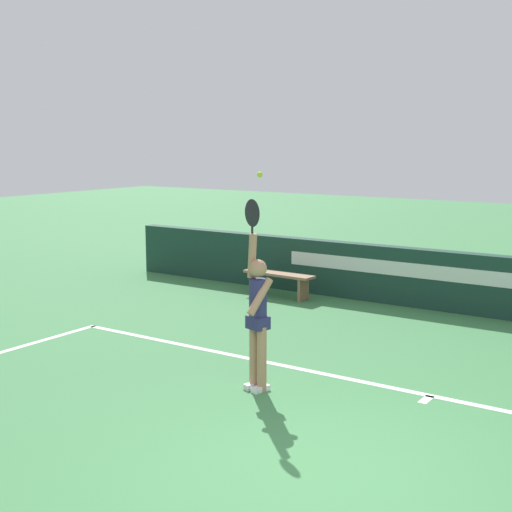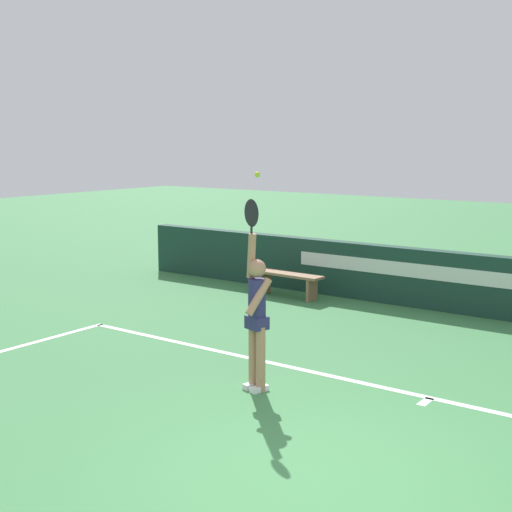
% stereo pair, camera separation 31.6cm
% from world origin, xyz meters
% --- Properties ---
extents(ground_plane, '(60.00, 60.00, 0.00)m').
position_xyz_m(ground_plane, '(0.00, 0.00, 0.00)').
color(ground_plane, '#3D7E47').
extents(court_lines, '(11.87, 5.78, 0.00)m').
position_xyz_m(court_lines, '(0.00, -0.28, 0.00)').
color(court_lines, white).
rests_on(court_lines, ground).
extents(tennis_player, '(0.44, 0.42, 2.38)m').
position_xyz_m(tennis_player, '(-1.88, 1.55, 0.98)').
color(tennis_player, '#AA7B5C').
rests_on(tennis_player, ground).
extents(tennis_ball, '(0.06, 0.06, 0.06)m').
position_xyz_m(tennis_ball, '(-1.62, 1.20, 2.70)').
color(tennis_ball, '#C4E332').
extents(courtside_bench_near, '(1.53, 0.43, 0.48)m').
position_xyz_m(courtside_bench_near, '(-4.50, 6.22, 0.37)').
color(courtside_bench_near, '#8A6246').
rests_on(courtside_bench_near, ground).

